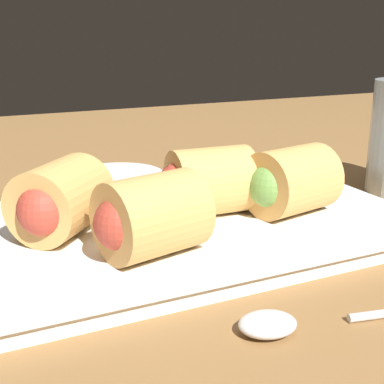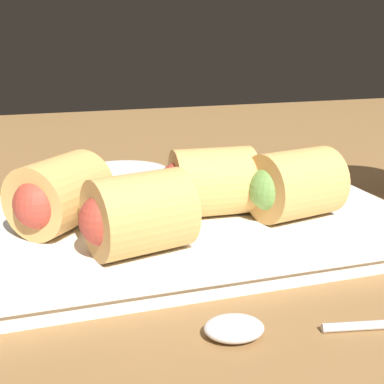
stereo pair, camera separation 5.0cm
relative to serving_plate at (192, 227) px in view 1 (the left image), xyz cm
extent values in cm
cube|color=olive|center=(1.86, -1.07, -1.76)|extent=(180.00, 140.00, 2.00)
cube|color=white|center=(0.00, 0.00, -0.16)|extent=(33.01, 20.67, 1.20)
cube|color=white|center=(0.00, 0.00, 0.59)|extent=(34.33, 21.50, 0.30)
cylinder|color=#DBA356|center=(-5.23, -5.17, 3.41)|extent=(7.27, 6.60, 5.34)
sphere|color=#B23D2D|center=(-7.49, -5.68, 3.41)|extent=(3.47, 3.47, 3.47)
cylinder|color=#DBA356|center=(7.70, -2.15, 3.41)|extent=(7.17, 6.48, 5.34)
sphere|color=#6B9E47|center=(5.43, -2.61, 3.41)|extent=(3.47, 3.47, 3.47)
cylinder|color=#DBA356|center=(1.53, 0.44, 3.41)|extent=(6.56, 5.74, 5.34)
sphere|color=#B23D2D|center=(-0.78, 0.59, 3.41)|extent=(3.47, 3.47, 3.47)
cylinder|color=#DBA356|center=(-9.82, 0.86, 3.41)|extent=(8.16, 8.20, 5.34)
sphere|color=#B23D2D|center=(-11.40, -0.83, 3.41)|extent=(3.47, 3.47, 3.47)
cylinder|color=white|center=(-4.50, 5.14, 2.15)|extent=(7.93, 7.93, 2.83)
cylinder|color=maroon|center=(-4.50, 5.14, 3.31)|extent=(6.50, 6.50, 0.51)
cylinder|color=white|center=(4.69, 4.61, 2.15)|extent=(7.93, 7.93, 2.83)
cylinder|color=#477038|center=(4.69, 4.61, 3.31)|extent=(6.50, 6.50, 0.51)
ellipsoid|color=silver|center=(-2.28, -14.45, -0.20)|extent=(3.65, 3.08, 1.12)
camera|label=1|loc=(-16.60, -35.57, 14.95)|focal=50.00mm
camera|label=2|loc=(-11.94, -37.40, 14.95)|focal=50.00mm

